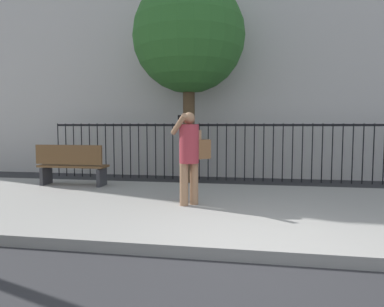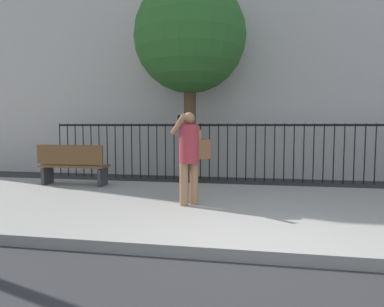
% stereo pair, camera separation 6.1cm
% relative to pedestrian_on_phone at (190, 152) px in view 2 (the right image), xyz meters
% --- Properties ---
extents(ground_plane, '(60.00, 60.00, 0.00)m').
position_rel_pedestrian_on_phone_xyz_m(ground_plane, '(1.23, -2.11, -1.09)').
color(ground_plane, '#28282B').
extents(sidewalk, '(28.00, 4.40, 0.15)m').
position_rel_pedestrian_on_phone_xyz_m(sidewalk, '(1.23, 0.09, -1.01)').
color(sidewalk, gray).
rests_on(sidewalk, ground).
extents(iron_fence, '(12.03, 0.04, 1.60)m').
position_rel_pedestrian_on_phone_xyz_m(iron_fence, '(1.23, 3.79, -0.07)').
color(iron_fence, black).
rests_on(iron_fence, ground).
extents(pedestrian_on_phone, '(0.70, 0.65, 1.62)m').
position_rel_pedestrian_on_phone_xyz_m(pedestrian_on_phone, '(0.00, 0.00, 0.00)').
color(pedestrian_on_phone, '#936B4C').
rests_on(pedestrian_on_phone, sidewalk).
extents(street_bench, '(1.60, 0.45, 0.95)m').
position_rel_pedestrian_on_phone_xyz_m(street_bench, '(-3.04, 1.44, -0.44)').
color(street_bench, brown).
rests_on(street_bench, sidewalk).
extents(street_tree_near, '(2.93, 2.93, 5.32)m').
position_rel_pedestrian_on_phone_xyz_m(street_tree_near, '(-0.62, 3.23, 2.74)').
color(street_tree_near, '#4C3823').
rests_on(street_tree_near, ground).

